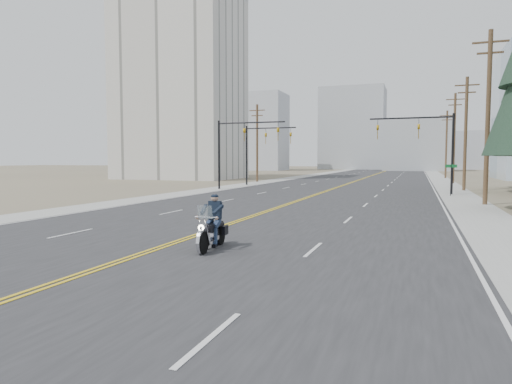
% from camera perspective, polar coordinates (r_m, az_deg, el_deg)
% --- Properties ---
extents(ground_plane, '(400.00, 400.00, 0.00)m').
position_cam_1_polar(ground_plane, '(13.87, -17.57, -8.67)').
color(ground_plane, '#776D56').
rests_on(ground_plane, ground).
extents(road, '(20.00, 200.00, 0.01)m').
position_cam_1_polar(road, '(81.23, 13.75, 1.80)').
color(road, '#303033').
rests_on(road, ground).
extents(sidewalk_left, '(3.00, 200.00, 0.01)m').
position_cam_1_polar(sidewalk_left, '(83.19, 5.84, 1.95)').
color(sidewalk_left, '#A5A5A0').
rests_on(sidewalk_left, ground).
extents(sidewalk_right, '(3.00, 200.00, 0.01)m').
position_cam_1_polar(sidewalk_right, '(80.88, 21.88, 1.62)').
color(sidewalk_right, '#A5A5A0').
rests_on(sidewalk_right, ground).
extents(traffic_mast_left, '(7.10, 0.26, 7.00)m').
position_cam_1_polar(traffic_mast_left, '(46.13, -2.35, 6.43)').
color(traffic_mast_left, black).
rests_on(traffic_mast_left, ground).
extents(traffic_mast_right, '(7.10, 0.26, 7.00)m').
position_cam_1_polar(traffic_mast_right, '(42.81, 20.69, 6.36)').
color(traffic_mast_right, black).
rests_on(traffic_mast_right, ground).
extents(traffic_mast_far, '(6.10, 0.26, 7.00)m').
position_cam_1_polar(traffic_mast_far, '(53.74, 0.51, 6.03)').
color(traffic_mast_far, black).
rests_on(traffic_mast_far, ground).
extents(street_sign, '(0.90, 0.06, 2.62)m').
position_cam_1_polar(street_sign, '(40.86, 23.19, 2.02)').
color(street_sign, black).
rests_on(street_sign, ground).
extents(utility_pole_b, '(2.20, 0.30, 11.50)m').
position_cam_1_polar(utility_pole_b, '(34.16, 27.01, 8.60)').
color(utility_pole_b, brown).
rests_on(utility_pole_b, ground).
extents(utility_pole_c, '(2.20, 0.30, 11.00)m').
position_cam_1_polar(utility_pole_c, '(49.03, 24.73, 6.85)').
color(utility_pole_c, brown).
rests_on(utility_pole_c, ground).
extents(utility_pole_d, '(2.20, 0.30, 11.50)m').
position_cam_1_polar(utility_pole_d, '(63.98, 23.53, 6.37)').
color(utility_pole_d, brown).
rests_on(utility_pole_d, ground).
extents(utility_pole_e, '(2.20, 0.30, 11.00)m').
position_cam_1_polar(utility_pole_e, '(80.92, 22.70, 5.65)').
color(utility_pole_e, brown).
rests_on(utility_pole_e, ground).
extents(utility_pole_left, '(2.20, 0.30, 10.50)m').
position_cam_1_polar(utility_pole_left, '(62.36, 0.14, 6.31)').
color(utility_pole_left, brown).
rests_on(utility_pole_left, ground).
extents(apartment_block, '(18.00, 14.00, 30.00)m').
position_cam_1_polar(apartment_block, '(76.03, -9.41, 13.06)').
color(apartment_block, silver).
rests_on(apartment_block, ground).
extents(haze_bldg_a, '(14.00, 12.00, 22.00)m').
position_cam_1_polar(haze_bldg_a, '(133.22, 0.60, 7.48)').
color(haze_bldg_a, '#B7BCC6').
rests_on(haze_bldg_a, ground).
extents(haze_bldg_b, '(18.00, 14.00, 14.00)m').
position_cam_1_polar(haze_bldg_b, '(135.82, 19.55, 5.49)').
color(haze_bldg_b, '#ADB2B7').
rests_on(haze_bldg_b, ground).
extents(haze_bldg_d, '(20.00, 15.00, 26.00)m').
position_cam_1_polar(haze_bldg_d, '(152.44, 12.01, 7.71)').
color(haze_bldg_d, '#ADB2B7').
rests_on(haze_bldg_d, ground).
extents(haze_bldg_e, '(14.00, 14.00, 12.00)m').
position_cam_1_polar(haze_bldg_e, '(161.66, 25.61, 4.70)').
color(haze_bldg_e, '#B7BCC6').
rests_on(haze_bldg_e, ground).
extents(haze_bldg_f, '(12.00, 12.00, 16.00)m').
position_cam_1_polar(haze_bldg_f, '(152.41, -2.92, 5.91)').
color(haze_bldg_f, '#ADB2B7').
rests_on(haze_bldg_f, ground).
extents(motorcyclist, '(1.21, 2.44, 1.84)m').
position_cam_1_polar(motorcyclist, '(15.35, -5.57, -3.78)').
color(motorcyclist, black).
rests_on(motorcyclist, ground).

